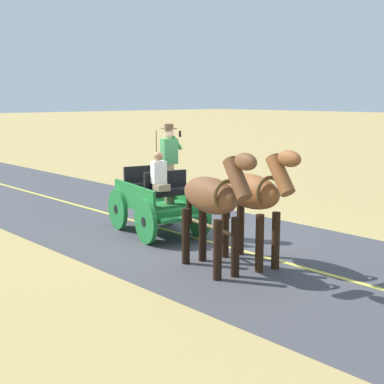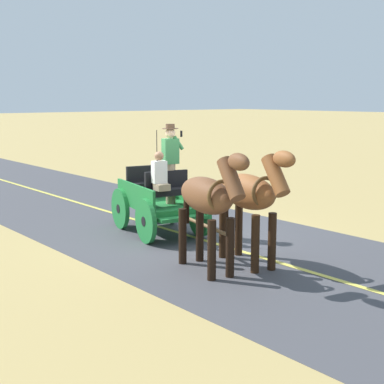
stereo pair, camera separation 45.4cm
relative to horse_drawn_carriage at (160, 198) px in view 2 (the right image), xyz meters
name	(u,v)px [view 2 (the right image)]	position (x,y,z in m)	size (l,w,h in m)	color
ground_plane	(189,236)	(-0.32, 0.64, -0.82)	(200.00, 200.00, 0.00)	tan
road_surface	(189,236)	(-0.32, 0.64, -0.81)	(5.68, 160.00, 0.01)	#424247
road_centre_stripe	(189,236)	(-0.32, 0.64, -0.81)	(0.12, 160.00, 0.00)	#DBCC4C
horse_drawn_carriage	(160,198)	(0.00, 0.00, 0.00)	(1.89, 4.51, 2.50)	#1E7233
horse_near_side	(251,195)	(0.20, 3.05, 0.51)	(0.86, 2.15, 2.21)	brown
horse_off_side	(209,199)	(1.06, 2.87, 0.51)	(0.87, 2.15, 2.21)	brown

